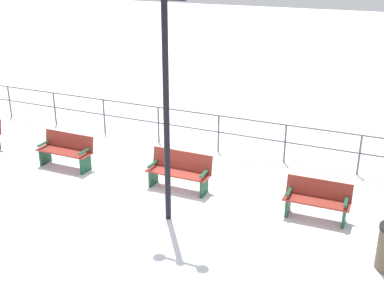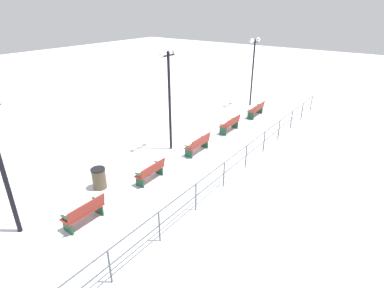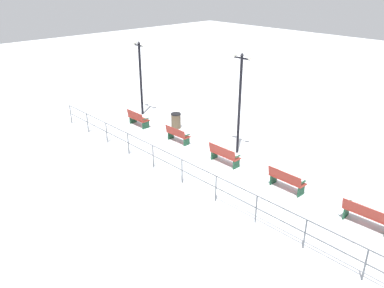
# 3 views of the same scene
# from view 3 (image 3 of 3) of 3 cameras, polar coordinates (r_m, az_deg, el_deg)

# --- Properties ---
(ground_plane) EXTENTS (80.00, 80.00, 0.00)m
(ground_plane) POSITION_cam_3_polar(r_m,az_deg,el_deg) (17.60, 4.81, -2.85)
(ground_plane) COLOR white
(ground_plane) RESTS_ON ground
(bench_nearest) EXTENTS (0.60, 1.64, 0.87)m
(bench_nearest) POSITION_cam_3_polar(r_m,az_deg,el_deg) (14.44, 24.31, -9.46)
(bench_nearest) COLOR maroon
(bench_nearest) RESTS_ON ground
(bench_second) EXTENTS (0.54, 1.50, 0.88)m
(bench_second) POSITION_cam_3_polar(r_m,az_deg,el_deg) (15.69, 13.69, -5.13)
(bench_second) COLOR maroon
(bench_second) RESTS_ON ground
(bench_third) EXTENTS (0.52, 1.53, 0.89)m
(bench_third) POSITION_cam_3_polar(r_m,az_deg,el_deg) (17.35, 4.72, -1.56)
(bench_third) COLOR maroon
(bench_third) RESTS_ON ground
(bench_fourth) EXTENTS (0.52, 1.38, 0.82)m
(bench_fourth) POSITION_cam_3_polar(r_m,az_deg,el_deg) (19.52, -2.15, 1.41)
(bench_fourth) COLOR maroon
(bench_fourth) RESTS_ON ground
(bench_fifth) EXTENTS (0.59, 1.39, 0.89)m
(bench_fifth) POSITION_cam_3_polar(r_m,az_deg,el_deg) (21.84, -7.96, 3.73)
(bench_fifth) COLOR maroon
(bench_fifth) RESTS_ON ground
(lamppost_middle) EXTENTS (0.25, 1.12, 4.74)m
(lamppost_middle) POSITION_cam_3_polar(r_m,az_deg,el_deg) (17.63, 7.11, 8.02)
(lamppost_middle) COLOR black
(lamppost_middle) RESTS_ON ground
(lamppost_far) EXTENTS (0.29, 1.13, 4.39)m
(lamppost_far) POSITION_cam_3_polar(r_m,az_deg,el_deg) (23.04, -7.65, 11.48)
(lamppost_far) COLOR black
(lamppost_far) RESTS_ON ground
(waterfront_railing) EXTENTS (0.05, 18.90, 1.08)m
(waterfront_railing) POSITION_cam_3_polar(r_m,az_deg,el_deg) (15.63, -1.49, -3.40)
(waterfront_railing) COLOR #4C5156
(waterfront_railing) RESTS_ON ground
(trash_bin) EXTENTS (0.55, 0.55, 0.85)m
(trash_bin) POSITION_cam_3_polar(r_m,az_deg,el_deg) (21.38, -2.37, 3.45)
(trash_bin) COLOR brown
(trash_bin) RESTS_ON ground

